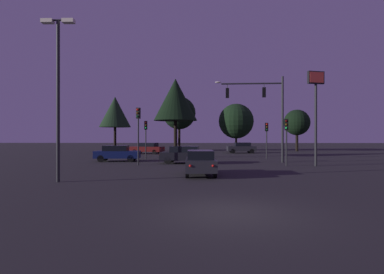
# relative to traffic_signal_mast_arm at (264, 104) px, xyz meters

# --- Properties ---
(ground_plane) EXTENTS (168.00, 168.00, 0.00)m
(ground_plane) POSITION_rel_traffic_signal_mast_arm_xyz_m (-4.95, 5.49, -5.31)
(ground_plane) COLOR #262326
(ground_plane) RESTS_ON ground
(traffic_signal_mast_arm) EXTENTS (6.21, 0.52, 7.82)m
(traffic_signal_mast_arm) POSITION_rel_traffic_signal_mast_arm_xyz_m (0.00, 0.00, 0.00)
(traffic_signal_mast_arm) COLOR #232326
(traffic_signal_mast_arm) RESTS_ON ground
(traffic_light_corner_left) EXTENTS (0.36, 0.38, 3.99)m
(traffic_light_corner_left) POSITION_rel_traffic_signal_mast_arm_xyz_m (-11.52, 3.83, -2.47)
(traffic_light_corner_left) COLOR #232326
(traffic_light_corner_left) RESTS_ON ground
(traffic_light_corner_right) EXTENTS (0.31, 0.35, 3.82)m
(traffic_light_corner_right) POSITION_rel_traffic_signal_mast_arm_xyz_m (1.19, 4.68, -2.58)
(traffic_light_corner_right) COLOR #232326
(traffic_light_corner_right) RESTS_ON ground
(traffic_light_median) EXTENTS (0.35, 0.38, 4.74)m
(traffic_light_median) POSITION_rel_traffic_signal_mast_arm_xyz_m (-10.95, -3.04, -1.97)
(traffic_light_median) COLOR #232326
(traffic_light_median) RESTS_ON ground
(traffic_light_far_side) EXTENTS (0.36, 0.38, 3.77)m
(traffic_light_far_side) POSITION_rel_traffic_signal_mast_arm_xyz_m (1.06, -3.46, -2.62)
(traffic_light_far_side) COLOR #232326
(traffic_light_far_side) RESTS_ON ground
(car_nearside_lane) EXTENTS (1.93, 4.34, 1.52)m
(car_nearside_lane) POSITION_rel_traffic_signal_mast_arm_xyz_m (-5.83, -9.54, -4.51)
(car_nearside_lane) COLOR #232328
(car_nearside_lane) RESTS_ON ground
(car_crossing_left) EXTENTS (4.70, 2.24, 1.52)m
(car_crossing_left) POSITION_rel_traffic_signal_mast_arm_xyz_m (-7.10, -1.23, -4.51)
(car_crossing_left) COLOR black
(car_crossing_left) RESTS_ON ground
(car_crossing_right) EXTENTS (4.33, 1.94, 1.52)m
(car_crossing_right) POSITION_rel_traffic_signal_mast_arm_xyz_m (-13.76, 0.90, -4.51)
(car_crossing_right) COLOR #0F1947
(car_crossing_right) RESTS_ON ground
(car_far_lane) EXTENTS (4.18, 2.06, 1.52)m
(car_far_lane) POSITION_rel_traffic_signal_mast_arm_xyz_m (0.06, 16.27, -4.51)
(car_far_lane) COLOR #232328
(car_far_lane) RESTS_ON ground
(car_parked_lot) EXTENTS (4.77, 2.98, 1.52)m
(car_parked_lot) POSITION_rel_traffic_signal_mast_arm_xyz_m (-13.08, 14.04, -4.51)
(car_parked_lot) COLOR #4C0F0F
(car_parked_lot) RESTS_ON ground
(parking_lot_lamp_post) EXTENTS (1.70, 0.36, 8.44)m
(parking_lot_lamp_post) POSITION_rel_traffic_signal_mast_arm_xyz_m (-13.20, -12.67, 0.00)
(parking_lot_lamp_post) COLOR #232326
(parking_lot_lamp_post) RESTS_ON ground
(store_sign_illuminated) EXTENTS (1.42, 0.59, 7.57)m
(store_sign_illuminated) POSITION_rel_traffic_signal_mast_arm_xyz_m (3.39, -3.45, 0.19)
(store_sign_illuminated) COLOR #232326
(store_sign_illuminated) RESTS_ON ground
(tree_behind_sign) EXTENTS (5.00, 5.00, 8.76)m
(tree_behind_sign) POSITION_rel_traffic_signal_mast_arm_xyz_m (-19.49, 21.10, 0.99)
(tree_behind_sign) COLOR black
(tree_behind_sign) RESTS_ON ground
(tree_left_far) EXTENTS (5.33, 5.33, 8.88)m
(tree_left_far) POSITION_rel_traffic_signal_mast_arm_xyz_m (-9.28, 22.29, 0.88)
(tree_left_far) COLOR black
(tree_left_far) RESTS_ON ground
(tree_center_horizon) EXTENTS (5.84, 5.84, 7.88)m
(tree_center_horizon) POSITION_rel_traffic_signal_mast_arm_xyz_m (0.16, 23.97, -0.36)
(tree_center_horizon) COLOR black
(tree_center_horizon) RESTS_ON ground
(tree_right_cluster) EXTENTS (4.19, 4.19, 6.77)m
(tree_right_cluster) POSITION_rel_traffic_signal_mast_arm_xyz_m (9.89, 22.74, -0.66)
(tree_right_cluster) COLOR black
(tree_right_cluster) RESTS_ON ground
(tree_lot_edge) EXTENTS (4.86, 4.86, 8.87)m
(tree_lot_edge) POSITION_rel_traffic_signal_mast_arm_xyz_m (-8.62, 6.38, 1.19)
(tree_lot_edge) COLOR black
(tree_lot_edge) RESTS_ON ground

